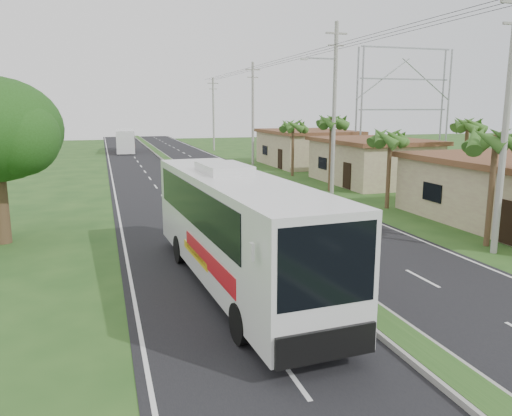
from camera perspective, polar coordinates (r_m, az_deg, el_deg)
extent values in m
plane|color=#22471A|center=(17.64, 9.03, -9.12)|extent=(180.00, 180.00, 0.00)
cube|color=black|center=(36.09, -5.03, 1.52)|extent=(14.00, 160.00, 0.02)
cube|color=gray|center=(36.08, -5.03, 1.66)|extent=(1.20, 160.00, 0.17)
cube|color=#22471A|center=(36.06, -5.03, 1.80)|extent=(0.95, 160.00, 0.02)
cube|color=silver|center=(35.33, -15.71, 0.91)|extent=(0.12, 160.00, 0.01)
cube|color=silver|center=(38.04, 4.89, 2.01)|extent=(0.12, 160.00, 0.01)
cube|color=tan|center=(42.80, 13.05, 5.06)|extent=(7.00, 10.00, 3.35)
cube|color=#57301E|center=(42.65, 13.16, 7.51)|extent=(7.60, 10.60, 0.32)
cube|color=tan|center=(55.29, 5.75, 6.72)|extent=(8.00, 11.00, 3.50)
cube|color=#57301E|center=(55.18, 5.79, 8.70)|extent=(8.60, 11.60, 0.32)
cylinder|color=#473321|center=(24.48, 25.28, 1.73)|extent=(0.26, 0.26, 5.00)
cylinder|color=#473321|center=(31.86, 14.91, 4.05)|extent=(0.26, 0.26, 4.60)
cylinder|color=#473321|center=(37.64, 8.52, 5.98)|extent=(0.26, 0.26, 5.40)
cylinder|color=#473321|center=(46.09, 4.22, 6.65)|extent=(0.26, 0.26, 4.80)
cylinder|color=#473321|center=(39.00, 22.78, 5.26)|extent=(0.26, 0.26, 5.20)
cylinder|color=#473321|center=(25.54, -27.22, 0.77)|extent=(0.70, 0.70, 4.00)
sphere|color=#1D4211|center=(24.06, -25.41, 7.33)|extent=(3.40, 3.40, 3.40)
cylinder|color=gray|center=(23.15, 26.66, 8.60)|extent=(0.28, 0.28, 11.00)
cylinder|color=gray|center=(36.45, 8.93, 10.99)|extent=(0.28, 0.28, 12.00)
cube|color=gray|center=(36.80, 9.19, 19.11)|extent=(1.60, 0.12, 0.12)
cube|color=gray|center=(36.70, 9.14, 17.87)|extent=(1.20, 0.10, 0.10)
cube|color=gray|center=(36.10, 7.31, 16.60)|extent=(2.40, 0.10, 0.10)
cylinder|color=gray|center=(55.14, -0.36, 10.66)|extent=(0.28, 0.28, 11.00)
cube|color=gray|center=(55.29, -0.37, 15.54)|extent=(1.60, 0.12, 0.12)
cube|color=gray|center=(55.24, -0.37, 14.71)|extent=(1.20, 0.10, 0.10)
cylinder|color=gray|center=(74.51, -4.89, 10.60)|extent=(0.28, 0.28, 10.50)
cube|color=gray|center=(74.60, -4.94, 14.02)|extent=(1.60, 0.12, 0.12)
cube|color=gray|center=(74.56, -4.93, 13.40)|extent=(1.20, 0.10, 0.10)
cylinder|color=gray|center=(50.58, 11.95, 10.93)|extent=(0.18, 0.18, 12.00)
cylinder|color=gray|center=(56.09, 21.08, 10.45)|extent=(0.18, 0.18, 12.00)
cylinder|color=gray|center=(51.45, 11.41, 10.96)|extent=(0.18, 0.18, 12.00)
cylinder|color=gray|center=(56.88, 20.45, 10.49)|extent=(0.18, 0.18, 12.00)
cube|color=gray|center=(53.59, 16.46, 10.73)|extent=(10.00, 0.14, 0.14)
cube|color=gray|center=(53.67, 16.64, 13.93)|extent=(10.00, 0.14, 0.14)
cube|color=gray|center=(53.91, 16.83, 17.11)|extent=(10.00, 0.14, 0.14)
cube|color=silver|center=(16.99, -2.36, -2.09)|extent=(3.48, 13.06, 3.39)
cube|color=black|center=(17.44, -3.04, 0.76)|extent=(3.37, 10.48, 1.36)
cube|color=black|center=(11.17, 8.08, -6.48)|extent=(2.43, 0.29, 1.90)
cube|color=red|center=(15.99, -0.87, -5.46)|extent=(3.08, 5.76, 0.59)
cube|color=gold|center=(17.53, -2.66, -4.88)|extent=(2.93, 3.39, 0.27)
cube|color=silver|center=(17.89, -3.71, 4.58)|extent=(1.66, 2.67, 0.30)
cylinder|color=black|center=(13.47, -1.71, -13.05)|extent=(0.41, 1.14, 1.12)
cylinder|color=black|center=(14.37, 7.69, -11.53)|extent=(0.41, 1.14, 1.12)
cylinder|color=black|center=(20.33, -8.66, -4.69)|extent=(0.41, 1.14, 1.12)
cylinder|color=black|center=(20.94, -2.13, -4.09)|extent=(0.41, 1.14, 1.12)
cube|color=silver|center=(74.09, -14.65, 7.48)|extent=(2.97, 10.96, 3.02)
cube|color=black|center=(74.51, -14.68, 8.20)|extent=(2.86, 8.14, 1.03)
cube|color=#EE5117|center=(73.18, -14.63, 6.99)|extent=(2.70, 5.31, 0.33)
cylinder|color=black|center=(69.72, -15.49, 6.24)|extent=(0.33, 0.92, 0.90)
cylinder|color=black|center=(69.70, -13.78, 6.32)|extent=(0.33, 0.92, 0.90)
cylinder|color=black|center=(78.18, -15.34, 6.75)|extent=(0.33, 0.92, 0.90)
cylinder|color=black|center=(78.16, -13.81, 6.82)|extent=(0.33, 0.92, 0.90)
imported|color=black|center=(28.74, -2.64, 0.00)|extent=(1.66, 1.04, 0.97)
imported|color=maroon|center=(28.58, -2.65, 1.69)|extent=(0.68, 0.57, 1.59)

